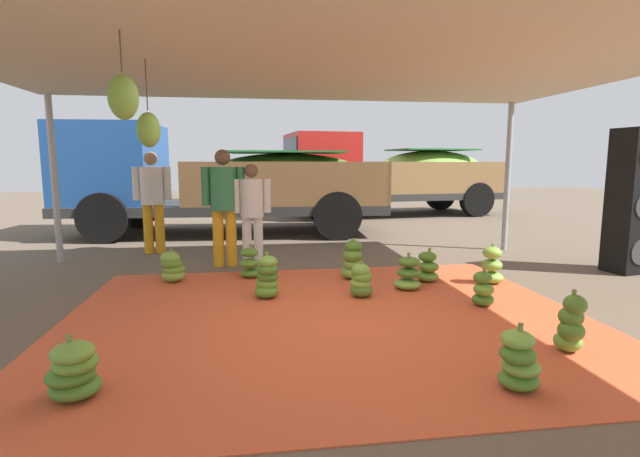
{
  "coord_description": "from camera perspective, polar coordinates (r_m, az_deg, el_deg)",
  "views": [
    {
      "loc": [
        -0.73,
        -4.58,
        1.59
      ],
      "look_at": [
        0.14,
        1.47,
        0.72
      ],
      "focal_mm": 26.32,
      "sensor_mm": 36.0,
      "label": 1
    }
  ],
  "objects": [
    {
      "name": "ground_plane",
      "position": [
        7.78,
        -2.61,
        -3.73
      ],
      "size": [
        40.0,
        40.0,
        0.0
      ],
      "primitive_type": "plane",
      "color": "brown"
    },
    {
      "name": "tarp_orange",
      "position": [
        4.9,
        0.88,
        -10.79
      ],
      "size": [
        5.33,
        4.37,
        0.01
      ],
      "primitive_type": "cube",
      "color": "#D1512D",
      "rests_on": "ground"
    },
    {
      "name": "tent_canopy",
      "position": [
        4.66,
        0.87,
        20.76
      ],
      "size": [
        8.0,
        7.0,
        2.69
      ],
      "color": "#9EA0A5",
      "rests_on": "ground"
    },
    {
      "name": "banana_bunch_0",
      "position": [
        6.4,
        3.98,
        -3.97
      ],
      "size": [
        0.38,
        0.38,
        0.56
      ],
      "color": "#6B9E38",
      "rests_on": "tarp_orange"
    },
    {
      "name": "banana_bunch_1",
      "position": [
        3.66,
        23.01,
        -14.72
      ],
      "size": [
        0.39,
        0.38,
        0.48
      ],
      "color": "#477523",
      "rests_on": "tarp_orange"
    },
    {
      "name": "banana_bunch_2",
      "position": [
        6.54,
        -8.48,
        -4.29
      ],
      "size": [
        0.4,
        0.41,
        0.47
      ],
      "color": "#518428",
      "rests_on": "tarp_orange"
    },
    {
      "name": "banana_bunch_3",
      "position": [
        5.51,
        19.22,
        -7.09
      ],
      "size": [
        0.31,
        0.3,
        0.44
      ],
      "color": "#477523",
      "rests_on": "tarp_orange"
    },
    {
      "name": "banana_bunch_4",
      "position": [
        6.54,
        -17.49,
        -4.54
      ],
      "size": [
        0.39,
        0.37,
        0.44
      ],
      "color": "#75A83D",
      "rests_on": "tarp_orange"
    },
    {
      "name": "banana_bunch_5",
      "position": [
        6.55,
        20.16,
        -4.36
      ],
      "size": [
        0.38,
        0.38,
        0.53
      ],
      "color": "#75A83D",
      "rests_on": "tarp_orange"
    },
    {
      "name": "banana_bunch_6",
      "position": [
        6.42,
        12.98,
        -4.67
      ],
      "size": [
        0.4,
        0.4,
        0.45
      ],
      "color": "#60932D",
      "rests_on": "tarp_orange"
    },
    {
      "name": "banana_bunch_7",
      "position": [
        6.01,
        10.69,
        -5.47
      ],
      "size": [
        0.46,
        0.46,
        0.46
      ],
      "color": "#75A83D",
      "rests_on": "tarp_orange"
    },
    {
      "name": "banana_bunch_8",
      "position": [
        5.58,
        5.02,
        -6.4
      ],
      "size": [
        0.34,
        0.34,
        0.43
      ],
      "color": "#477523",
      "rests_on": "tarp_orange"
    },
    {
      "name": "banana_bunch_9",
      "position": [
        4.49,
        28.19,
        -10.34
      ],
      "size": [
        0.28,
        0.32,
        0.54
      ],
      "color": "#60932D",
      "rests_on": "tarp_orange"
    },
    {
      "name": "banana_bunch_10",
      "position": [
        5.56,
        -6.42,
        -5.98
      ],
      "size": [
        0.39,
        0.39,
        0.54
      ],
      "color": "#518428",
      "rests_on": "tarp_orange"
    },
    {
      "name": "banana_bunch_11",
      "position": [
        3.68,
        -27.77,
        -15.09
      ],
      "size": [
        0.47,
        0.47,
        0.45
      ],
      "color": "#477523",
      "rests_on": "tarp_orange"
    },
    {
      "name": "cargo_truck_main",
      "position": [
        10.71,
        -12.59,
        5.85
      ],
      "size": [
        6.97,
        2.8,
        2.4
      ],
      "color": "#2D2D2D",
      "rests_on": "ground"
    },
    {
      "name": "cargo_truck_far",
      "position": [
        14.34,
        8.41,
        6.59
      ],
      "size": [
        6.61,
        3.08,
        2.4
      ],
      "color": "#2D2D2D",
      "rests_on": "ground"
    },
    {
      "name": "worker_0",
      "position": [
        7.21,
        -8.27,
        2.61
      ],
      "size": [
        0.57,
        0.35,
        1.56
      ],
      "color": "silver",
      "rests_on": "ground"
    },
    {
      "name": "worker_1",
      "position": [
        8.67,
        -19.71,
        3.91
      ],
      "size": [
        0.65,
        0.4,
        1.77
      ],
      "color": "orange",
      "rests_on": "ground"
    },
    {
      "name": "worker_2",
      "position": [
        7.27,
        -11.63,
        3.55
      ],
      "size": [
        0.65,
        0.4,
        1.78
      ],
      "color": "orange",
      "rests_on": "ground"
    },
    {
      "name": "speaker_stack",
      "position": [
        8.08,
        33.72,
        2.76
      ],
      "size": [
        0.63,
        0.54,
        2.06
      ],
      "color": "black",
      "rests_on": "ground"
    }
  ]
}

